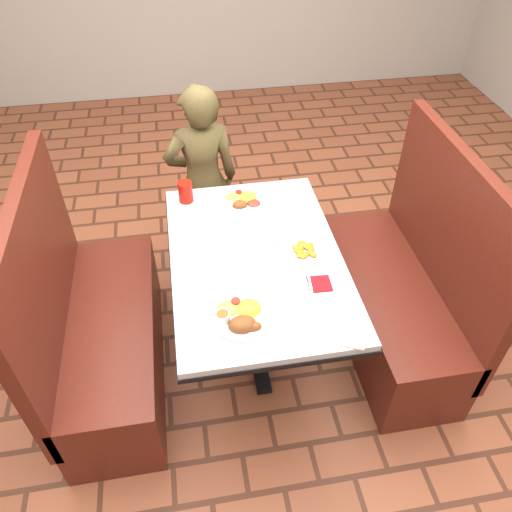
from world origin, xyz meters
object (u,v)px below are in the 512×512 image
object	(u,v)px
dining_table	(256,271)
diner_person	(203,181)
booth_bench_right	(399,296)
far_dinner_plate	(244,199)
plantain_plate	(304,251)
red_tumbler	(185,192)
booth_bench_left	(101,335)
near_dinner_plate	(242,314)

from	to	relation	value
dining_table	diner_person	size ratio (longest dim) A/B	0.99
booth_bench_right	far_dinner_plate	xyz separation A→B (m)	(-0.79, 0.43, 0.44)
dining_table	booth_bench_right	xyz separation A→B (m)	(0.80, 0.00, -0.32)
plantain_plate	red_tumbler	xyz separation A→B (m)	(-0.52, 0.51, 0.05)
dining_table	diner_person	xyz separation A→B (m)	(-0.18, 0.87, -0.04)
far_dinner_plate	red_tumbler	world-z (taller)	red_tumbler
booth_bench_left	plantain_plate	bearing A→B (deg)	-0.74
booth_bench_left	booth_bench_right	world-z (taller)	same
dining_table	booth_bench_right	size ratio (longest dim) A/B	1.01
booth_bench_left	diner_person	size ratio (longest dim) A/B	0.98
far_dinner_plate	plantain_plate	size ratio (longest dim) A/B	1.30
near_dinner_plate	booth_bench_right	bearing A→B (deg)	21.92
red_tumbler	booth_bench_right	bearing A→B (deg)	-24.53
far_dinner_plate	red_tumbler	xyz separation A→B (m)	(-0.30, 0.07, 0.04)
near_dinner_plate	far_dinner_plate	bearing A→B (deg)	80.78
red_tumbler	far_dinner_plate	bearing A→B (deg)	-12.84
plantain_plate	far_dinner_plate	bearing A→B (deg)	116.73
dining_table	red_tumbler	bearing A→B (deg)	120.52
booth_bench_right	diner_person	xyz separation A→B (m)	(-0.98, 0.87, 0.28)
far_dinner_plate	plantain_plate	world-z (taller)	far_dinner_plate
diner_person	far_dinner_plate	bearing A→B (deg)	105.91
near_dinner_plate	far_dinner_plate	world-z (taller)	near_dinner_plate
plantain_plate	diner_person	bearing A→B (deg)	114.93
booth_bench_left	far_dinner_plate	distance (m)	1.01
diner_person	red_tumbler	bearing A→B (deg)	66.04
plantain_plate	red_tumbler	bearing A→B (deg)	135.66
booth_bench_left	booth_bench_right	distance (m)	1.60
near_dinner_plate	diner_person	bearing A→B (deg)	92.67
booth_bench_right	far_dinner_plate	world-z (taller)	booth_bench_right
diner_person	plantain_plate	distance (m)	0.99
diner_person	near_dinner_plate	bearing A→B (deg)	85.51
near_dinner_plate	far_dinner_plate	distance (m)	0.81
diner_person	near_dinner_plate	world-z (taller)	diner_person
far_dinner_plate	booth_bench_left	bearing A→B (deg)	-151.89
red_tumbler	near_dinner_plate	bearing A→B (deg)	-78.92
plantain_plate	booth_bench_left	bearing A→B (deg)	179.26
booth_bench_right	far_dinner_plate	distance (m)	1.00
booth_bench_left	diner_person	bearing A→B (deg)	54.69
red_tumbler	dining_table	bearing A→B (deg)	-59.48
far_dinner_plate	red_tumbler	distance (m)	0.31
dining_table	far_dinner_plate	bearing A→B (deg)	89.13
booth_bench_right	diner_person	world-z (taller)	diner_person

